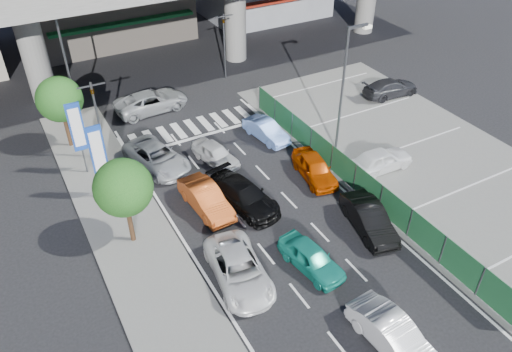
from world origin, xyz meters
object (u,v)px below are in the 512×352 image
sedan_white_front_mid (215,154)px  traffic_cone (319,150)px  taxi_teal_mid (311,258)px  taxi_orange_left (206,199)px  traffic_light_right (224,30)px  signboard_far (77,129)px  signboard_near (98,153)px  kei_truck_front_right (266,130)px  parked_sedan_dgrey (391,88)px  wagon_silver_front_left (157,157)px  parked_sedan_white (381,160)px  tree_far (59,100)px  taxi_orange_right (315,168)px  hatch_black_mid_right (369,219)px  tree_near (123,188)px  street_lamp_right (346,80)px  traffic_light_left (95,102)px  street_lamp_left (67,53)px  crossing_wagon_silver (151,101)px  hatch_white_back_mid (393,335)px  sedan_black_mid (244,195)px  sedan_white_mid_left (239,269)px

sedan_white_front_mid → traffic_cone: sedan_white_front_mid is taller
taxi_teal_mid → taxi_orange_left: size_ratio=0.88×
traffic_light_right → signboard_far: bearing=-148.6°
signboard_near → traffic_cone: bearing=-9.4°
kei_truck_front_right → parked_sedan_dgrey: parked_sedan_dgrey is taller
wagon_silver_front_left → parked_sedan_white: parked_sedan_white is taller
tree_far → taxi_orange_right: (11.83, -10.39, -2.71)m
taxi_orange_left → taxi_orange_right: size_ratio=1.06×
kei_truck_front_right → signboard_near: bearing=178.0°
hatch_black_mid_right → parked_sedan_dgrey: size_ratio=0.95×
taxi_orange_right → wagon_silver_front_left: (-7.70, 5.55, 0.01)m
tree_far → parked_sedan_white: (15.71, -11.66, -2.63)m
signboard_near → traffic_cone: 13.24m
tree_near → hatch_black_mid_right: (10.91, -4.99, -2.70)m
traffic_light_right → street_lamp_right: street_lamp_right is taller
street_lamp_right → signboard_near: size_ratio=1.70×
traffic_light_left → signboard_near: bearing=-104.0°
taxi_teal_mid → kei_truck_front_right: size_ratio=0.99×
parked_sedan_dgrey → taxi_orange_right: bearing=122.1°
taxi_teal_mid → taxi_orange_right: 7.26m
traffic_light_right → hatch_black_mid_right: 20.31m
tree_far → kei_truck_front_right: tree_far is taller
street_lamp_right → street_lamp_left: (-13.50, 12.00, 0.00)m
signboard_near → signboard_far: same height
wagon_silver_front_left → crossing_wagon_silver: (2.08, 6.93, 0.05)m
traffic_light_left → taxi_teal_mid: bearing=-66.5°
signboard_near → hatch_black_mid_right: bearing=-38.9°
street_lamp_left → sedan_white_front_mid: size_ratio=2.24×
signboard_far → taxi_orange_right: 13.73m
traffic_light_left → taxi_teal_mid: traffic_light_left is taller
tree_far → wagon_silver_front_left: size_ratio=0.98×
hatch_white_back_mid → traffic_cone: bearing=62.7°
parked_sedan_white → traffic_light_left: bearing=58.0°
street_lamp_left → hatch_black_mid_right: size_ratio=1.91×
crossing_wagon_silver → parked_sedan_white: crossing_wagon_silver is taller
street_lamp_left → wagon_silver_front_left: size_ratio=1.63×
taxi_teal_mid → sedan_black_mid: (-0.61, 5.63, 0.06)m
tree_near → wagon_silver_front_left: (3.33, 5.66, -2.70)m
crossing_wagon_silver → parked_sedan_dgrey: bearing=-114.9°
street_lamp_right → parked_sedan_white: street_lamp_right is taller
street_lamp_right → parked_sedan_dgrey: street_lamp_right is taller
taxi_teal_mid → hatch_black_mid_right: (4.10, 0.81, 0.06)m
kei_truck_front_right → parked_sedan_white: 7.67m
traffic_light_right → sedan_black_mid: size_ratio=1.09×
tree_near → sedan_white_front_mid: (6.63, 4.38, -2.78)m
sedan_white_mid_left → taxi_orange_left: bearing=89.4°
wagon_silver_front_left → hatch_black_mid_right: bearing=-69.2°
sedan_black_mid → parked_sedan_dgrey: bearing=9.3°
hatch_white_back_mid → hatch_black_mid_right: (3.67, 5.98, 0.00)m
hatch_white_back_mid → kei_truck_front_right: (3.48, 16.23, -0.08)m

